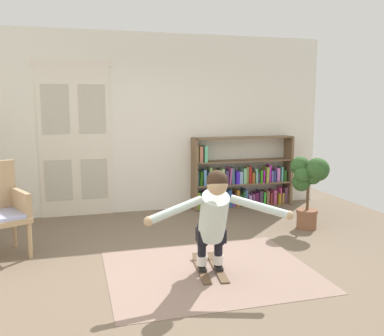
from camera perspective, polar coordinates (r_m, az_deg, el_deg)
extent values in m
plane|color=brown|center=(4.82, 0.26, -13.01)|extent=(7.20, 7.20, 0.00)
cube|color=silver|center=(7.02, -5.55, 5.98)|extent=(6.00, 0.10, 2.90)
cube|color=silver|center=(6.88, -17.77, 3.25)|extent=(0.55, 0.04, 2.35)
cube|color=#BAB4A4|center=(6.83, -17.98, 7.55)|extent=(0.41, 0.01, 0.76)
cube|color=#BAB4A4|center=(6.94, -17.55, -1.59)|extent=(0.41, 0.01, 0.64)
cube|color=silver|center=(6.88, -13.19, 3.44)|extent=(0.55, 0.04, 2.35)
cube|color=#BAB4A4|center=(6.83, -13.33, 7.74)|extent=(0.41, 0.01, 0.76)
cube|color=#BAB4A4|center=(6.94, -13.01, -1.41)|extent=(0.41, 0.01, 0.64)
cube|color=silver|center=(6.88, -15.91, 13.56)|extent=(1.22, 0.04, 0.10)
cube|color=gray|center=(4.67, 2.44, -13.68)|extent=(2.18, 1.77, 0.01)
cube|color=brown|center=(7.06, 0.32, -0.86)|extent=(0.04, 0.30, 1.21)
cube|color=brown|center=(7.71, 12.83, -0.26)|extent=(0.04, 0.30, 1.21)
cube|color=brown|center=(7.46, 6.77, -5.07)|extent=(1.74, 0.30, 0.02)
cube|color=brown|center=(7.38, 6.83, -2.07)|extent=(1.74, 0.30, 0.02)
cube|color=brown|center=(7.31, 6.88, 0.99)|extent=(1.74, 0.30, 0.02)
cube|color=brown|center=(7.27, 6.94, 4.09)|extent=(1.74, 0.30, 0.02)
cube|color=olive|center=(7.15, 0.70, -4.35)|extent=(0.06, 0.24, 0.29)
cube|color=teal|center=(7.16, 1.25, -4.38)|extent=(0.05, 0.21, 0.27)
cube|color=#CD76CE|center=(7.20, 1.61, -4.22)|extent=(0.07, 0.17, 0.30)
cube|color=#8DA943|center=(7.20, 2.18, -4.26)|extent=(0.04, 0.17, 0.29)
cube|color=#98BB5F|center=(7.23, 2.57, -4.30)|extent=(0.04, 0.17, 0.27)
cube|color=#4051C6|center=(7.26, 2.95, -4.51)|extent=(0.04, 0.19, 0.20)
cube|color=brown|center=(7.27, 3.34, -4.32)|extent=(0.05, 0.22, 0.24)
cube|color=#283C50|center=(7.27, 3.75, -4.35)|extent=(0.04, 0.19, 0.24)
cube|color=pink|center=(7.30, 4.07, -4.14)|extent=(0.04, 0.15, 0.27)
cube|color=#67317E|center=(7.31, 4.50, -4.34)|extent=(0.05, 0.21, 0.22)
cube|color=#284F94|center=(7.32, 4.99, -4.03)|extent=(0.07, 0.18, 0.30)
cube|color=#68388B|center=(7.37, 5.46, -4.28)|extent=(0.05, 0.19, 0.21)
cube|color=#9E6523|center=(7.38, 6.03, -3.97)|extent=(0.06, 0.19, 0.29)
cube|color=#2B5436|center=(7.41, 6.38, -4.25)|extent=(0.04, 0.23, 0.21)
cube|color=#2A552D|center=(7.42, 6.79, -4.05)|extent=(0.03, 0.20, 0.25)
cube|color=#3C6592|center=(7.45, 7.08, -3.89)|extent=(0.06, 0.23, 0.29)
cube|color=#AC7CC6|center=(7.48, 7.63, -4.25)|extent=(0.05, 0.20, 0.18)
cube|color=#88477D|center=(7.49, 8.16, -4.17)|extent=(0.05, 0.17, 0.20)
cube|color=#651F54|center=(7.54, 8.56, -4.04)|extent=(0.06, 0.18, 0.22)
cube|color=#46324E|center=(7.55, 9.06, -3.91)|extent=(0.06, 0.20, 0.25)
cube|color=green|center=(7.59, 9.54, -3.98)|extent=(0.04, 0.18, 0.21)
cube|color=#865846|center=(7.62, 9.89, -3.84)|extent=(0.05, 0.23, 0.24)
cube|color=maroon|center=(7.63, 10.41, -3.97)|extent=(0.03, 0.19, 0.20)
cube|color=#B84A7E|center=(7.67, 10.87, -3.76)|extent=(0.06, 0.21, 0.24)
cube|color=#A78619|center=(7.69, 11.42, -3.97)|extent=(0.03, 0.24, 0.19)
cube|color=#C3427F|center=(7.70, 11.67, -3.56)|extent=(0.03, 0.16, 0.29)
cube|color=#AD8C3E|center=(7.74, 11.97, -3.92)|extent=(0.04, 0.16, 0.18)
cube|color=#5F3B51|center=(7.75, 12.40, -3.55)|extent=(0.05, 0.14, 0.28)
cube|color=#386564|center=(7.09, 0.64, -1.33)|extent=(0.05, 0.16, 0.25)
cube|color=#235811|center=(7.12, 1.09, -1.34)|extent=(0.05, 0.21, 0.24)
cube|color=#578EC0|center=(7.12, 1.63, -1.25)|extent=(0.06, 0.17, 0.26)
cube|color=#4C5A93|center=(7.13, 2.08, -1.39)|extent=(0.04, 0.19, 0.23)
cube|color=#83AC5E|center=(7.15, 2.41, -1.06)|extent=(0.04, 0.17, 0.30)
cube|color=#856316|center=(7.18, 2.91, -1.19)|extent=(0.06, 0.22, 0.26)
cube|color=#1B37AE|center=(7.19, 3.24, -1.26)|extent=(0.04, 0.15, 0.24)
cube|color=#9EBC74|center=(7.20, 3.54, -1.47)|extent=(0.03, 0.15, 0.18)
cube|color=#8DC77B|center=(7.23, 3.96, -1.09)|extent=(0.06, 0.22, 0.27)
cube|color=#443060|center=(7.25, 4.52, -1.20)|extent=(0.06, 0.21, 0.23)
cube|color=#AD4E96|center=(7.26, 5.00, -0.99)|extent=(0.05, 0.22, 0.29)
cube|color=#467481|center=(7.27, 5.38, -1.01)|extent=(0.06, 0.16, 0.28)
cube|color=#3C20CF|center=(7.30, 5.92, -1.22)|extent=(0.05, 0.24, 0.22)
cube|color=#82A4D0|center=(7.32, 6.40, -1.23)|extent=(0.06, 0.21, 0.21)
cube|color=#7DC392|center=(7.37, 6.88, -0.97)|extent=(0.05, 0.23, 0.26)
cube|color=olive|center=(7.37, 7.33, -0.87)|extent=(0.04, 0.14, 0.29)
cube|color=#A2211E|center=(7.39, 7.67, -0.85)|extent=(0.06, 0.17, 0.29)
cube|color=brown|center=(7.42, 8.03, -1.22)|extent=(0.04, 0.22, 0.19)
cube|color=#68B599|center=(7.43, 8.44, -0.96)|extent=(0.03, 0.22, 0.25)
cube|color=#42335C|center=(7.47, 8.65, -1.17)|extent=(0.03, 0.23, 0.19)
cube|color=green|center=(7.47, 9.10, -1.05)|extent=(0.03, 0.21, 0.22)
cube|color=#B11DB7|center=(7.50, 9.42, -1.06)|extent=(0.03, 0.20, 0.21)
cube|color=#91A83B|center=(7.51, 9.91, -0.83)|extent=(0.06, 0.20, 0.27)
cube|color=#CD2ACF|center=(7.55, 10.29, -0.69)|extent=(0.03, 0.15, 0.30)
cube|color=#6671B4|center=(7.58, 10.61, -1.01)|extent=(0.03, 0.15, 0.20)
cube|color=navy|center=(7.60, 10.89, -1.01)|extent=(0.04, 0.18, 0.20)
cube|color=#C873CB|center=(7.63, 11.36, -0.83)|extent=(0.06, 0.17, 0.24)
cube|color=#56AD9B|center=(7.65, 11.83, -0.73)|extent=(0.03, 0.18, 0.26)
cube|color=#25561D|center=(7.68, 12.23, -0.95)|extent=(0.05, 0.16, 0.20)
cube|color=#A1A758|center=(7.03, 0.56, 1.94)|extent=(0.03, 0.22, 0.27)
cube|color=#BE725A|center=(7.02, 1.09, 1.89)|extent=(0.06, 0.18, 0.26)
cube|color=#5AC997|center=(7.04, 1.69, 1.95)|extent=(0.04, 0.22, 0.27)
cylinder|color=tan|center=(5.31, -21.02, -9.11)|extent=(0.07, 0.07, 0.42)
cylinder|color=tan|center=(5.78, -22.80, -7.76)|extent=(0.07, 0.07, 0.42)
cube|color=tan|center=(5.45, -22.09, -4.26)|extent=(0.29, 0.53, 0.28)
cylinder|color=brown|center=(6.32, 15.21, -6.66)|extent=(0.28, 0.28, 0.28)
cylinder|color=brown|center=(6.29, 15.26, -5.61)|extent=(0.30, 0.30, 0.04)
cylinder|color=#4C3823|center=(6.24, 15.33, -3.83)|extent=(0.04, 0.04, 0.36)
sphere|color=#2C5225|center=(6.24, 14.39, 0.25)|extent=(0.28, 0.28, 0.28)
sphere|color=#2C5225|center=(6.23, 14.54, -1.87)|extent=(0.26, 0.26, 0.26)
sphere|color=#2C5225|center=(6.15, 14.64, -0.94)|extent=(0.23, 0.23, 0.23)
sphere|color=#2C5225|center=(6.20, 16.04, -1.17)|extent=(0.21, 0.21, 0.21)
sphere|color=#2C5225|center=(6.17, 16.57, -0.19)|extent=(0.33, 0.33, 0.33)
cube|color=brown|center=(4.65, 1.32, -13.64)|extent=(0.17, 0.71, 0.01)
cube|color=brown|center=(4.94, 0.65, -11.89)|extent=(0.10, 0.12, 0.06)
cube|color=black|center=(4.63, 1.37, -13.46)|extent=(0.09, 0.13, 0.04)
cube|color=brown|center=(4.69, 3.55, -13.49)|extent=(0.17, 0.71, 0.01)
cube|color=brown|center=(4.97, 2.74, -11.77)|extent=(0.10, 0.12, 0.06)
cube|color=black|center=(4.66, 3.61, -13.31)|extent=(0.09, 0.13, 0.04)
cylinder|color=white|center=(4.61, 1.33, -12.35)|extent=(0.12, 0.12, 0.10)
cylinder|color=black|center=(4.54, 1.33, -10.00)|extent=(0.10, 0.10, 0.30)
cylinder|color=black|center=(4.48, 1.42, -9.01)|extent=(0.12, 0.12, 0.22)
cylinder|color=white|center=(4.64, 3.56, -12.21)|extent=(0.12, 0.12, 0.10)
cylinder|color=black|center=(4.58, 3.59, -9.87)|extent=(0.10, 0.10, 0.30)
cylinder|color=black|center=(4.52, 3.69, -8.89)|extent=(0.12, 0.12, 0.22)
cube|color=black|center=(4.50, 2.56, -9.03)|extent=(0.32, 0.21, 0.14)
cylinder|color=silver|center=(4.32, 2.89, -6.58)|extent=(0.33, 0.52, 0.59)
sphere|color=tan|center=(4.07, 3.44, -2.33)|extent=(0.22, 0.22, 0.20)
sphere|color=#382619|center=(4.07, 3.42, -1.75)|extent=(0.23, 0.23, 0.21)
cylinder|color=silver|center=(4.01, -2.23, -5.68)|extent=(0.58, 0.23, 0.21)
sphere|color=tan|center=(3.90, -5.89, -7.14)|extent=(0.10, 0.10, 0.09)
cylinder|color=silver|center=(4.18, 9.09, -5.18)|extent=(0.55, 0.35, 0.21)
sphere|color=tan|center=(4.19, 12.94, -6.22)|extent=(0.10, 0.10, 0.09)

